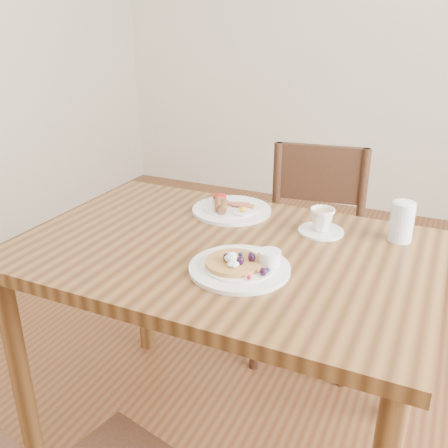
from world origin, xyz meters
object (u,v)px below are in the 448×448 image
object	(u,v)px
teacup_saucer	(322,222)
water_glass	(402,222)
dining_table	(224,276)
breakfast_plate	(230,208)
chair_far	(311,244)
pancake_plate	(242,265)

from	to	relation	value
teacup_saucer	water_glass	world-z (taller)	water_glass
dining_table	teacup_saucer	size ratio (longest dim) A/B	8.57
water_glass	dining_table	bearing A→B (deg)	-150.52
dining_table	teacup_saucer	world-z (taller)	teacup_saucer
breakfast_plate	teacup_saucer	bearing A→B (deg)	-7.21
dining_table	water_glass	distance (m)	0.55
chair_far	breakfast_plate	bearing A→B (deg)	56.23
chair_far	teacup_saucer	xyz separation A→B (m)	(0.14, -0.44, 0.29)
dining_table	breakfast_plate	xyz separation A→B (m)	(-0.10, 0.26, 0.11)
breakfast_plate	teacup_saucer	distance (m)	0.33
dining_table	pancake_plate	world-z (taller)	pancake_plate
chair_far	teacup_saucer	distance (m)	0.55
dining_table	water_glass	bearing A→B (deg)	29.48
water_glass	pancake_plate	bearing A→B (deg)	-133.35
chair_far	pancake_plate	bearing A→B (deg)	82.61
dining_table	water_glass	size ratio (longest dim) A/B	9.98
dining_table	breakfast_plate	bearing A→B (deg)	110.45
chair_far	pancake_plate	size ratio (longest dim) A/B	3.26
teacup_saucer	water_glass	xyz separation A→B (m)	(0.23, 0.04, 0.03)
pancake_plate	breakfast_plate	bearing A→B (deg)	118.34
dining_table	water_glass	world-z (taller)	water_glass
pancake_plate	dining_table	bearing A→B (deg)	132.39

